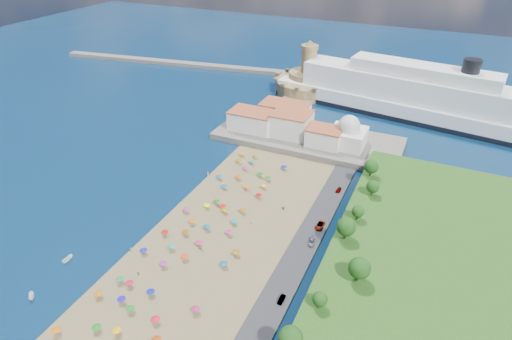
% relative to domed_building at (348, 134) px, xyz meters
% --- Properties ---
extents(ground, '(700.00, 700.00, 0.00)m').
position_rel_domed_building_xyz_m(ground, '(-30.00, -71.00, -8.97)').
color(ground, '#071938').
rests_on(ground, ground).
extents(terrace, '(90.00, 36.00, 3.00)m').
position_rel_domed_building_xyz_m(terrace, '(-20.00, 2.00, -7.47)').
color(terrace, '#59544C').
rests_on(terrace, ground).
extents(jetty, '(18.00, 70.00, 2.40)m').
position_rel_domed_building_xyz_m(jetty, '(-42.00, 37.00, -7.77)').
color(jetty, '#59544C').
rests_on(jetty, ground).
extents(breakwater, '(199.03, 34.77, 2.60)m').
position_rel_domed_building_xyz_m(breakwater, '(-140.00, 82.00, -7.67)').
color(breakwater, '#59544C').
rests_on(breakwater, ground).
extents(waterfront_buildings, '(57.00, 29.00, 11.00)m').
position_rel_domed_building_xyz_m(waterfront_buildings, '(-33.05, 2.64, -1.10)').
color(waterfront_buildings, silver).
rests_on(waterfront_buildings, terrace).
extents(domed_building, '(16.00, 16.00, 15.00)m').
position_rel_domed_building_xyz_m(domed_building, '(0.00, 0.00, 0.00)').
color(domed_building, silver).
rests_on(domed_building, terrace).
extents(fortress, '(40.00, 40.00, 32.40)m').
position_rel_domed_building_xyz_m(fortress, '(-42.00, 67.00, -2.29)').
color(fortress, '#A38A51').
rests_on(fortress, ground).
extents(cruise_ship, '(165.12, 47.10, 35.71)m').
position_rel_domed_building_xyz_m(cruise_ship, '(24.79, 54.49, 1.60)').
color(cruise_ship, black).
rests_on(cruise_ship, ground).
extents(beach_parasols, '(32.42, 114.39, 2.20)m').
position_rel_domed_building_xyz_m(beach_parasols, '(-31.21, -81.90, -6.83)').
color(beach_parasols, gray).
rests_on(beach_parasols, beach).
extents(beachgoers, '(39.59, 78.77, 1.83)m').
position_rel_domed_building_xyz_m(beachgoers, '(-30.37, -78.25, -7.86)').
color(beachgoers, tan).
rests_on(beachgoers, beach).
extents(moored_boats, '(5.01, 19.99, 1.63)m').
position_rel_domed_building_xyz_m(moored_boats, '(-61.99, -118.39, -8.19)').
color(moored_boats, white).
rests_on(moored_boats, ground).
extents(parked_cars, '(2.73, 66.16, 1.44)m').
position_rel_domed_building_xyz_m(parked_cars, '(6.00, -65.37, -7.59)').
color(parked_cars, gray).
rests_on(parked_cars, promenade).
extents(hillside_trees, '(15.74, 108.68, 8.13)m').
position_rel_domed_building_xyz_m(hillside_trees, '(18.42, -79.14, 1.41)').
color(hillside_trees, '#382314').
rests_on(hillside_trees, hillside).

